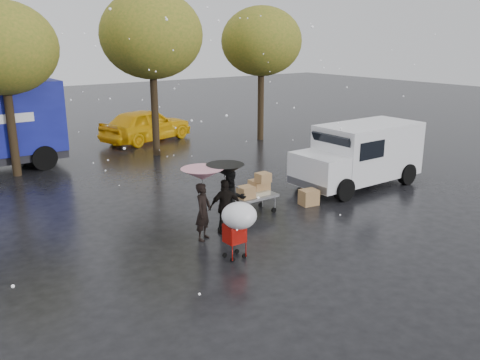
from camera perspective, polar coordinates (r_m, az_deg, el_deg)
ground at (r=13.96m, az=0.38°, el=-6.07°), size 90.00×90.00×0.00m
person_pink at (r=13.38m, az=-4.16°, el=-3.57°), size 0.68×0.62×1.55m
person_middle at (r=13.93m, az=-0.95°, el=-2.32°), size 0.96×0.82×1.74m
person_black at (r=13.75m, az=-1.64°, el=-3.02°), size 0.97×0.63×1.53m
umbrella_pink at (r=13.07m, az=-4.25°, el=0.65°), size 1.12×1.12×1.95m
umbrella_black at (r=13.45m, az=-1.67°, el=1.14°), size 1.03×1.03×1.95m
vendor_cart at (r=15.31m, az=1.62°, el=-1.18°), size 1.52×0.80×1.27m
shopping_cart at (r=12.02m, az=-0.18°, el=-4.36°), size 0.84×0.84×1.46m
white_van at (r=18.65m, az=13.38°, el=2.89°), size 4.91×2.18×2.20m
box_ground_near at (r=16.37m, az=7.73°, el=-1.93°), size 0.61×0.52×0.50m
box_ground_far at (r=16.38m, az=7.72°, el=-2.23°), size 0.44×0.35×0.33m
yellow_taxi at (r=26.39m, az=-10.48°, el=6.10°), size 5.29×3.21×1.68m
tree_row at (r=21.65m, az=-17.17°, el=14.71°), size 21.60×4.40×7.12m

